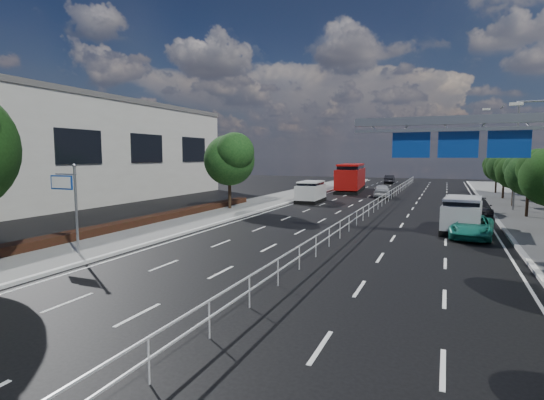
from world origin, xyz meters
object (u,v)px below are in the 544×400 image
(parked_car_teal, at_px, (472,226))
(red_bus, at_px, (351,177))
(toilet_sign, at_px, (68,193))
(parked_car_dark, at_px, (478,208))
(overhead_gantry, at_px, (474,139))
(near_car_silver, at_px, (382,191))
(near_car_dark, at_px, (390,179))
(white_minivan, at_px, (311,192))
(silver_minivan, at_px, (462,215))

(parked_car_teal, bearing_deg, red_bus, 120.65)
(toilet_sign, bearing_deg, parked_car_dark, 49.50)
(overhead_gantry, bearing_deg, near_car_silver, 108.08)
(near_car_dark, distance_m, parked_car_teal, 49.62)
(white_minivan, bearing_deg, silver_minivan, -44.79)
(toilet_sign, relative_size, near_car_silver, 0.97)
(overhead_gantry, height_order, near_car_dark, overhead_gantry)
(white_minivan, bearing_deg, near_car_dark, 81.58)
(toilet_sign, relative_size, silver_minivan, 0.82)
(red_bus, distance_m, silver_minivan, 30.53)
(overhead_gantry, xyz_separation_m, near_car_dark, (-10.34, 50.43, -4.89))
(red_bus, bearing_deg, near_car_dark, 75.89)
(near_car_dark, xyz_separation_m, silver_minivan, (10.10, -46.48, 0.34))
(red_bus, height_order, silver_minivan, red_bus)
(near_car_silver, distance_m, silver_minivan, 21.88)
(parked_car_teal, xyz_separation_m, parked_car_dark, (0.91, 10.06, 0.00))
(toilet_sign, xyz_separation_m, silver_minivan, (17.45, 14.00, -1.89))
(near_car_silver, bearing_deg, parked_car_dark, 119.77)
(parked_car_dark, bearing_deg, red_bus, 123.68)
(parked_car_teal, bearing_deg, near_car_silver, 116.54)
(overhead_gantry, distance_m, silver_minivan, 6.03)
(near_car_dark, xyz_separation_m, parked_car_dark, (11.48, -38.43, -0.06))
(red_bus, relative_size, parked_car_dark, 2.76)
(overhead_gantry, xyz_separation_m, silver_minivan, (-0.24, 3.95, -4.55))
(red_bus, xyz_separation_m, near_car_silver, (5.11, -7.22, -1.14))
(white_minivan, relative_size, near_car_silver, 1.13)
(toilet_sign, height_order, silver_minivan, toilet_sign)
(red_bus, bearing_deg, white_minivan, -99.28)
(overhead_gantry, height_order, red_bus, overhead_gantry)
(near_car_dark, bearing_deg, parked_car_dark, 103.76)
(white_minivan, relative_size, parked_car_teal, 1.08)
(near_car_silver, xyz_separation_m, silver_minivan, (7.73, -20.47, 0.29))
(near_car_dark, relative_size, parked_car_teal, 0.93)
(red_bus, height_order, near_car_dark, red_bus)
(toilet_sign, relative_size, parked_car_dark, 0.96)
(silver_minivan, bearing_deg, toilet_sign, -136.41)
(red_bus, distance_m, near_car_silver, 8.92)
(near_car_dark, height_order, parked_car_teal, near_car_dark)
(red_bus, xyz_separation_m, near_car_dark, (2.75, 18.79, -1.19))
(red_bus, bearing_deg, near_car_silver, -60.48)
(near_car_dark, distance_m, parked_car_dark, 40.10)
(white_minivan, relative_size, silver_minivan, 0.95)
(parked_car_dark, bearing_deg, white_minivan, 160.94)
(white_minivan, distance_m, silver_minivan, 18.68)
(overhead_gantry, bearing_deg, silver_minivan, 93.48)
(parked_car_teal, bearing_deg, overhead_gantry, -90.23)
(overhead_gantry, height_order, near_car_silver, overhead_gantry)
(red_bus, height_order, parked_car_dark, red_bus)
(near_car_silver, height_order, near_car_dark, near_car_silver)
(toilet_sign, relative_size, red_bus, 0.35)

